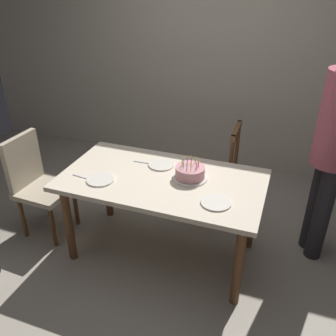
{
  "coord_description": "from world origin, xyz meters",
  "views": [
    {
      "loc": [
        0.89,
        -2.3,
        2.22
      ],
      "look_at": [
        0.05,
        0.0,
        0.86
      ],
      "focal_mm": 38.7,
      "sensor_mm": 36.0,
      "label": 1
    }
  ],
  "objects_px": {
    "birthday_cake": "(190,173)",
    "chair_upholstered": "(36,180)",
    "plate_far_side": "(161,165)",
    "chair_spindle_back": "(215,172)",
    "plate_near_guest": "(216,202)",
    "dining_table": "(162,188)",
    "plate_near_celebrant": "(100,180)",
    "person_guest": "(335,145)"
  },
  "relations": [
    {
      "from": "person_guest",
      "to": "dining_table",
      "type": "bearing_deg",
      "value": -159.17
    },
    {
      "from": "dining_table",
      "to": "plate_far_side",
      "type": "bearing_deg",
      "value": 112.24
    },
    {
      "from": "chair_upholstered",
      "to": "plate_near_guest",
      "type": "bearing_deg",
      "value": -4.22
    },
    {
      "from": "birthday_cake",
      "to": "plate_near_celebrant",
      "type": "xyz_separation_m",
      "value": [
        -0.65,
        -0.27,
        -0.04
      ]
    },
    {
      "from": "birthday_cake",
      "to": "plate_near_celebrant",
      "type": "relative_size",
      "value": 1.27
    },
    {
      "from": "plate_near_celebrant",
      "to": "plate_near_guest",
      "type": "bearing_deg",
      "value": 0.0
    },
    {
      "from": "birthday_cake",
      "to": "chair_upholstered",
      "type": "relative_size",
      "value": 0.29
    },
    {
      "from": "birthday_cake",
      "to": "person_guest",
      "type": "xyz_separation_m",
      "value": [
        1.02,
        0.39,
        0.23
      ]
    },
    {
      "from": "birthday_cake",
      "to": "plate_far_side",
      "type": "distance_m",
      "value": 0.32
    },
    {
      "from": "dining_table",
      "to": "chair_spindle_back",
      "type": "height_order",
      "value": "chair_spindle_back"
    },
    {
      "from": "person_guest",
      "to": "chair_spindle_back",
      "type": "bearing_deg",
      "value": 163.22
    },
    {
      "from": "chair_upholstered",
      "to": "chair_spindle_back",
      "type": "bearing_deg",
      "value": 29.65
    },
    {
      "from": "person_guest",
      "to": "plate_far_side",
      "type": "bearing_deg",
      "value": -168.31
    },
    {
      "from": "birthday_cake",
      "to": "chair_spindle_back",
      "type": "xyz_separation_m",
      "value": [
        0.06,
        0.68,
        -0.35
      ]
    },
    {
      "from": "plate_near_celebrant",
      "to": "plate_far_side",
      "type": "distance_m",
      "value": 0.53
    },
    {
      "from": "plate_near_celebrant",
      "to": "chair_spindle_back",
      "type": "height_order",
      "value": "chair_spindle_back"
    },
    {
      "from": "chair_spindle_back",
      "to": "person_guest",
      "type": "distance_m",
      "value": 1.16
    },
    {
      "from": "chair_upholstered",
      "to": "person_guest",
      "type": "distance_m",
      "value": 2.53
    },
    {
      "from": "plate_near_celebrant",
      "to": "chair_spindle_back",
      "type": "distance_m",
      "value": 1.23
    },
    {
      "from": "chair_upholstered",
      "to": "birthday_cake",
      "type": "bearing_deg",
      "value": 5.94
    },
    {
      "from": "birthday_cake",
      "to": "plate_near_guest",
      "type": "distance_m",
      "value": 0.39
    },
    {
      "from": "birthday_cake",
      "to": "dining_table",
      "type": "bearing_deg",
      "value": -160.66
    },
    {
      "from": "birthday_cake",
      "to": "chair_upholstered",
      "type": "distance_m",
      "value": 1.44
    },
    {
      "from": "dining_table",
      "to": "birthday_cake",
      "type": "bearing_deg",
      "value": 19.34
    },
    {
      "from": "plate_far_side",
      "to": "person_guest",
      "type": "xyz_separation_m",
      "value": [
        1.31,
        0.27,
        0.27
      ]
    },
    {
      "from": "dining_table",
      "to": "plate_far_side",
      "type": "relative_size",
      "value": 7.31
    },
    {
      "from": "dining_table",
      "to": "chair_upholstered",
      "type": "xyz_separation_m",
      "value": [
        -1.19,
        -0.07,
        -0.13
      ]
    },
    {
      "from": "chair_upholstered",
      "to": "plate_far_side",
      "type": "bearing_deg",
      "value": 13.62
    },
    {
      "from": "birthday_cake",
      "to": "plate_far_side",
      "type": "bearing_deg",
      "value": 156.77
    },
    {
      "from": "chair_upholstered",
      "to": "plate_near_celebrant",
      "type": "bearing_deg",
      "value": -9.35
    },
    {
      "from": "plate_far_side",
      "to": "plate_near_guest",
      "type": "distance_m",
      "value": 0.69
    },
    {
      "from": "plate_near_celebrant",
      "to": "plate_near_guest",
      "type": "height_order",
      "value": "same"
    },
    {
      "from": "chair_spindle_back",
      "to": "plate_near_guest",
      "type": "bearing_deg",
      "value": -77.22
    },
    {
      "from": "birthday_cake",
      "to": "chair_upholstered",
      "type": "height_order",
      "value": "chair_upholstered"
    },
    {
      "from": "chair_spindle_back",
      "to": "chair_upholstered",
      "type": "bearing_deg",
      "value": -150.35
    },
    {
      "from": "dining_table",
      "to": "birthday_cake",
      "type": "height_order",
      "value": "birthday_cake"
    },
    {
      "from": "birthday_cake",
      "to": "person_guest",
      "type": "distance_m",
      "value": 1.12
    },
    {
      "from": "plate_near_celebrant",
      "to": "plate_far_side",
      "type": "xyz_separation_m",
      "value": [
        0.36,
        0.39,
        0.0
      ]
    },
    {
      "from": "plate_near_celebrant",
      "to": "chair_upholstered",
      "type": "xyz_separation_m",
      "value": [
        -0.75,
        0.12,
        -0.23
      ]
    },
    {
      "from": "plate_far_side",
      "to": "plate_near_guest",
      "type": "xyz_separation_m",
      "value": [
        0.56,
        -0.39,
        0.0
      ]
    },
    {
      "from": "dining_table",
      "to": "person_guest",
      "type": "bearing_deg",
      "value": 20.83
    },
    {
      "from": "plate_far_side",
      "to": "chair_spindle_back",
      "type": "xyz_separation_m",
      "value": [
        0.35,
        0.56,
        -0.31
      ]
    }
  ]
}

